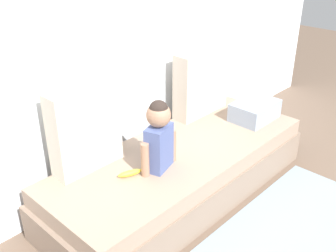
{
  "coord_description": "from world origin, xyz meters",
  "views": [
    {
      "loc": [
        -1.92,
        -1.69,
        1.91
      ],
      "look_at": [
        -0.14,
        0.0,
        0.65
      ],
      "focal_mm": 42.79,
      "sensor_mm": 36.0,
      "label": 1
    }
  ],
  "objects_px": {
    "throw_pillow_left": "(85,128)",
    "folded_blanket": "(255,110)",
    "banana": "(130,173)",
    "couch": "(181,172)",
    "toddler": "(159,134)",
    "throw_pillow_right": "(201,82)"
  },
  "relations": [
    {
      "from": "couch",
      "to": "throw_pillow_right",
      "type": "xyz_separation_m",
      "value": [
        0.6,
        0.32,
        0.48
      ]
    },
    {
      "from": "throw_pillow_right",
      "to": "toddler",
      "type": "relative_size",
      "value": 1.13
    },
    {
      "from": "throw_pillow_left",
      "to": "folded_blanket",
      "type": "relative_size",
      "value": 1.46
    },
    {
      "from": "couch",
      "to": "throw_pillow_left",
      "type": "relative_size",
      "value": 3.77
    },
    {
      "from": "couch",
      "to": "throw_pillow_right",
      "type": "height_order",
      "value": "throw_pillow_right"
    },
    {
      "from": "banana",
      "to": "folded_blanket",
      "type": "distance_m",
      "value": 1.32
    },
    {
      "from": "banana",
      "to": "couch",
      "type": "bearing_deg",
      "value": -2.24
    },
    {
      "from": "couch",
      "to": "throw_pillow_left",
      "type": "bearing_deg",
      "value": 152.37
    },
    {
      "from": "throw_pillow_right",
      "to": "banana",
      "type": "xyz_separation_m",
      "value": [
        -1.09,
        -0.3,
        -0.26
      ]
    },
    {
      "from": "folded_blanket",
      "to": "banana",
      "type": "bearing_deg",
      "value": 174.62
    },
    {
      "from": "throw_pillow_left",
      "to": "toddler",
      "type": "distance_m",
      "value": 0.49
    },
    {
      "from": "toddler",
      "to": "folded_blanket",
      "type": "xyz_separation_m",
      "value": [
        1.1,
        -0.05,
        -0.18
      ]
    },
    {
      "from": "throw_pillow_left",
      "to": "toddler",
      "type": "xyz_separation_m",
      "value": [
        0.32,
        -0.37,
        -0.03
      ]
    },
    {
      "from": "throw_pillow_left",
      "to": "toddler",
      "type": "relative_size",
      "value": 1.17
    },
    {
      "from": "throw_pillow_right",
      "to": "banana",
      "type": "height_order",
      "value": "throw_pillow_right"
    },
    {
      "from": "banana",
      "to": "folded_blanket",
      "type": "bearing_deg",
      "value": -5.38
    },
    {
      "from": "couch",
      "to": "folded_blanket",
      "type": "xyz_separation_m",
      "value": [
        0.82,
        -0.1,
        0.28
      ]
    },
    {
      "from": "banana",
      "to": "toddler",
      "type": "bearing_deg",
      "value": -18.85
    },
    {
      "from": "throw_pillow_left",
      "to": "folded_blanket",
      "type": "height_order",
      "value": "throw_pillow_left"
    },
    {
      "from": "couch",
      "to": "throw_pillow_left",
      "type": "height_order",
      "value": "throw_pillow_left"
    },
    {
      "from": "throw_pillow_left",
      "to": "folded_blanket",
      "type": "distance_m",
      "value": 1.5
    },
    {
      "from": "couch",
      "to": "banana",
      "type": "height_order",
      "value": "banana"
    }
  ]
}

